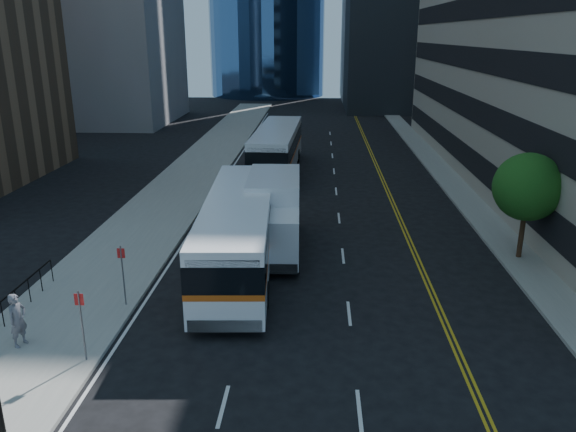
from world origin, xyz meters
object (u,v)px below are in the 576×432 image
object	(u,v)px
street_tree	(528,187)
box_truck	(273,214)
bus_front	(239,231)
pedestrian	(18,320)
bus_rear	(277,148)

from	to	relation	value
street_tree	box_truck	world-z (taller)	street_tree
bus_front	pedestrian	distance (m)	9.98
street_tree	box_truck	size ratio (longest dim) A/B	0.67
bus_front	box_truck	xyz separation A→B (m)	(1.38, 2.52, 0.04)
street_tree	box_truck	bearing A→B (deg)	176.52
box_truck	bus_front	bearing A→B (deg)	-120.66
bus_front	pedestrian	xyz separation A→B (m)	(-6.63, -7.42, -0.75)
street_tree	bus_front	world-z (taller)	street_tree
bus_front	pedestrian	size ratio (longest dim) A/B	6.92
street_tree	box_truck	xyz separation A→B (m)	(-12.00, 0.73, -1.73)
bus_front	box_truck	world-z (taller)	box_truck
street_tree	bus_front	bearing A→B (deg)	-172.39
street_tree	bus_rear	distance (m)	21.99
street_tree	box_truck	distance (m)	12.15
bus_rear	box_truck	distance (m)	16.93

